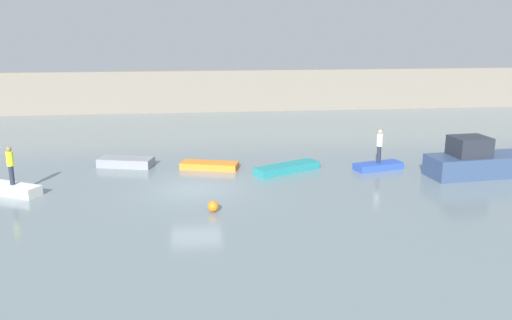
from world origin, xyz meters
TOP-DOWN VIEW (x-y plane):
  - ground_plane at (0.00, 0.00)m, footprint 120.00×120.00m
  - embankment_wall at (0.00, 23.45)m, footprint 80.00×1.20m
  - motorboat at (15.01, 0.80)m, footprint 6.22×2.61m
  - rowboat_white at (-8.54, 0.18)m, footprint 2.83×2.11m
  - rowboat_grey at (-3.85, 4.77)m, footprint 3.22×1.97m
  - rowboat_orange at (0.81, 3.75)m, footprint 3.32×1.90m
  - rowboat_teal at (4.95, 2.60)m, footprint 3.82×2.66m
  - rowboat_blue at (10.05, 2.58)m, footprint 2.86×1.64m
  - person_hiviz_shirt at (-8.54, 0.18)m, footprint 0.32×0.32m
  - person_white_shirt at (10.05, 2.58)m, footprint 0.32×0.32m
  - mooring_buoy at (0.75, -3.32)m, footprint 0.48×0.48m

SIDE VIEW (x-z plane):
  - ground_plane at x=0.00m, z-range 0.00..0.00m
  - rowboat_orange at x=0.81m, z-range 0.00..0.36m
  - rowboat_blue at x=10.05m, z-range 0.00..0.36m
  - rowboat_teal at x=4.95m, z-range 0.00..0.41m
  - rowboat_white at x=-8.54m, z-range 0.00..0.47m
  - mooring_buoy at x=0.75m, z-range 0.00..0.48m
  - rowboat_grey at x=-3.85m, z-range 0.00..0.49m
  - motorboat at x=15.01m, z-range -0.31..1.81m
  - person_white_shirt at x=10.05m, z-range 0.48..2.35m
  - person_hiviz_shirt at x=-8.54m, z-range 0.58..2.42m
  - embankment_wall at x=0.00m, z-range 0.00..3.66m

